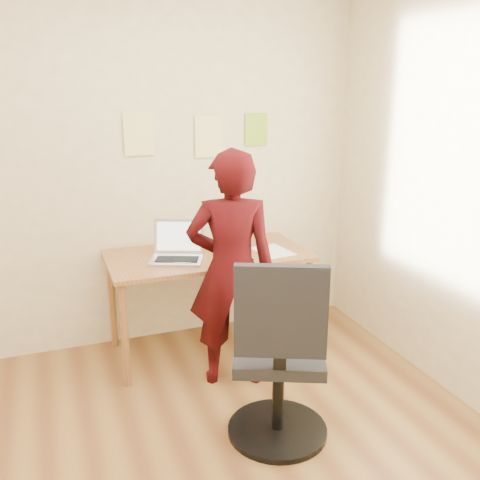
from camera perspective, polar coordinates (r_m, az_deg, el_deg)
name	(u,v)px	position (r m, az deg, el deg)	size (l,w,h in m)	color
room	(192,221)	(2.21, -5.12, 2.00)	(3.58, 3.58, 2.78)	brown
desk	(208,265)	(3.81, -3.44, -2.70)	(1.40, 0.70, 0.74)	#915F32
laptop	(177,251)	(3.67, -6.72, -1.22)	(0.44, 0.42, 0.25)	#BABAC2
paper_sheet	(273,251)	(3.84, 3.53, -1.17)	(0.22, 0.31, 0.00)	white
phone	(244,259)	(3.65, 0.46, -2.00)	(0.11, 0.13, 0.01)	black
wall_note_left	(139,134)	(3.87, -10.74, 11.04)	(0.21, 0.00, 0.30)	#F3E991
wall_note_mid	(209,137)	(4.00, -3.33, 10.93)	(0.21, 0.00, 0.30)	#F3E991
wall_note_right	(256,129)	(4.12, 1.76, 11.71)	(0.18, 0.00, 0.24)	#86C32C
office_chair	(279,366)	(2.91, 4.18, -13.22)	(0.62, 0.64, 1.08)	black
person	(231,270)	(3.36, -0.93, -3.21)	(0.56, 0.37, 1.53)	#340709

